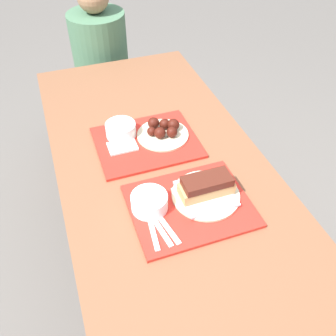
{
  "coord_description": "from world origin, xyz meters",
  "views": [
    {
      "loc": [
        -0.33,
        -0.93,
        1.7
      ],
      "look_at": [
        -0.0,
        -0.01,
        0.78
      ],
      "focal_mm": 40.0,
      "sensor_mm": 36.0,
      "label": 1
    }
  ],
  "objects_px": {
    "tray_near": "(190,206)",
    "bowl_coleslaw_near": "(149,201)",
    "wings_plate_far": "(163,130)",
    "tray_far": "(146,142)",
    "person_seated_across": "(100,49)",
    "bowl_coleslaw_far": "(121,129)",
    "brisket_sandwich_plate": "(206,189)"
  },
  "relations": [
    {
      "from": "tray_near",
      "to": "bowl_coleslaw_near",
      "type": "xyz_separation_m",
      "value": [
        -0.13,
        0.03,
        0.04
      ]
    },
    {
      "from": "tray_near",
      "to": "wings_plate_far",
      "type": "bearing_deg",
      "value": 84.39
    },
    {
      "from": "tray_near",
      "to": "tray_far",
      "type": "bearing_deg",
      "value": 96.14
    },
    {
      "from": "wings_plate_far",
      "to": "person_seated_across",
      "type": "distance_m",
      "value": 0.93
    },
    {
      "from": "bowl_coleslaw_near",
      "to": "wings_plate_far",
      "type": "height_order",
      "value": "wings_plate_far"
    },
    {
      "from": "tray_far",
      "to": "wings_plate_far",
      "type": "distance_m",
      "value": 0.09
    },
    {
      "from": "tray_far",
      "to": "bowl_coleslaw_far",
      "type": "height_order",
      "value": "bowl_coleslaw_far"
    },
    {
      "from": "bowl_coleslaw_far",
      "to": "brisket_sandwich_plate",
      "type": "bearing_deg",
      "value": -65.73
    },
    {
      "from": "tray_near",
      "to": "person_seated_across",
      "type": "xyz_separation_m",
      "value": [
        -0.04,
        1.32,
        -0.03
      ]
    },
    {
      "from": "tray_far",
      "to": "bowl_coleslaw_near",
      "type": "distance_m",
      "value": 0.35
    },
    {
      "from": "tray_near",
      "to": "bowl_coleslaw_far",
      "type": "xyz_separation_m",
      "value": [
        -0.12,
        0.44,
        0.04
      ]
    },
    {
      "from": "bowl_coleslaw_near",
      "to": "bowl_coleslaw_far",
      "type": "xyz_separation_m",
      "value": [
        0.01,
        0.41,
        0.0
      ]
    },
    {
      "from": "bowl_coleslaw_near",
      "to": "wings_plate_far",
      "type": "relative_size",
      "value": 0.58
    },
    {
      "from": "brisket_sandwich_plate",
      "to": "bowl_coleslaw_far",
      "type": "xyz_separation_m",
      "value": [
        -0.19,
        0.42,
        -0.0
      ]
    },
    {
      "from": "bowl_coleslaw_near",
      "to": "brisket_sandwich_plate",
      "type": "distance_m",
      "value": 0.2
    },
    {
      "from": "wings_plate_far",
      "to": "bowl_coleslaw_near",
      "type": "bearing_deg",
      "value": -115.35
    },
    {
      "from": "tray_near",
      "to": "wings_plate_far",
      "type": "height_order",
      "value": "wings_plate_far"
    },
    {
      "from": "bowl_coleslaw_near",
      "to": "person_seated_across",
      "type": "xyz_separation_m",
      "value": [
        0.09,
        1.29,
        -0.07
      ]
    },
    {
      "from": "brisket_sandwich_plate",
      "to": "wings_plate_far",
      "type": "relative_size",
      "value": 1.11
    },
    {
      "from": "tray_near",
      "to": "wings_plate_far",
      "type": "relative_size",
      "value": 1.9
    },
    {
      "from": "bowl_coleslaw_near",
      "to": "bowl_coleslaw_far",
      "type": "height_order",
      "value": "same"
    },
    {
      "from": "tray_far",
      "to": "brisket_sandwich_plate",
      "type": "bearing_deg",
      "value": -73.23
    },
    {
      "from": "brisket_sandwich_plate",
      "to": "wings_plate_far",
      "type": "distance_m",
      "value": 0.37
    },
    {
      "from": "tray_far",
      "to": "brisket_sandwich_plate",
      "type": "distance_m",
      "value": 0.37
    },
    {
      "from": "bowl_coleslaw_far",
      "to": "tray_far",
      "type": "bearing_deg",
      "value": -40.36
    },
    {
      "from": "bowl_coleslaw_far",
      "to": "wings_plate_far",
      "type": "relative_size",
      "value": 0.58
    },
    {
      "from": "tray_far",
      "to": "person_seated_across",
      "type": "height_order",
      "value": "person_seated_across"
    },
    {
      "from": "person_seated_across",
      "to": "wings_plate_far",
      "type": "bearing_deg",
      "value": -85.35
    },
    {
      "from": "wings_plate_far",
      "to": "tray_far",
      "type": "bearing_deg",
      "value": -165.6
    },
    {
      "from": "person_seated_across",
      "to": "bowl_coleslaw_near",
      "type": "bearing_deg",
      "value": -94.21
    },
    {
      "from": "tray_near",
      "to": "person_seated_across",
      "type": "height_order",
      "value": "person_seated_across"
    },
    {
      "from": "tray_far",
      "to": "bowl_coleslaw_far",
      "type": "distance_m",
      "value": 0.12
    }
  ]
}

